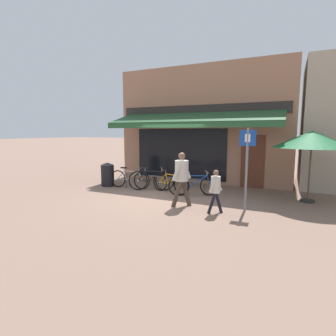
{
  "coord_description": "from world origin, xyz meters",
  "views": [
    {
      "loc": [
        4.02,
        -7.86,
        2.22
      ],
      "look_at": [
        0.48,
        -0.18,
        1.05
      ],
      "focal_mm": 28.0,
      "sensor_mm": 36.0,
      "label": 1
    }
  ],
  "objects": [
    {
      "name": "pedestrian_adult",
      "position": [
        1.18,
        -0.73,
        0.98
      ],
      "size": [
        0.55,
        0.7,
        1.64
      ],
      "rotation": [
        0.0,
        0.0,
        0.14
      ],
      "color": "#47382D",
      "rests_on": "ground_plane"
    },
    {
      "name": "shop_front",
      "position": [
        0.48,
        4.38,
        2.51
      ],
      "size": [
        7.57,
        4.73,
        5.02
      ],
      "color": "#9E7056",
      "rests_on": "ground_plane"
    },
    {
      "name": "cafe_parasol",
      "position": [
        4.66,
        1.41,
        1.98
      ],
      "size": [
        2.31,
        2.31,
        2.25
      ],
      "color": "#4C3D2D",
      "rests_on": "ground_plane"
    },
    {
      "name": "bicycle_blue",
      "position": [
        1.1,
        0.66,
        0.39
      ],
      "size": [
        1.66,
        0.87,
        0.87
      ],
      "rotation": [
        0.01,
        0.0,
        0.46
      ],
      "color": "black",
      "rests_on": "ground_plane"
    },
    {
      "name": "pedestrian_child",
      "position": [
        2.28,
        -0.98,
        0.73
      ],
      "size": [
        0.4,
        0.46,
        1.21
      ],
      "rotation": [
        0.0,
        0.0,
        0.14
      ],
      "color": "black",
      "rests_on": "ground_plane"
    },
    {
      "name": "bicycle_black",
      "position": [
        -0.7,
        0.84,
        0.39
      ],
      "size": [
        1.7,
        0.87,
        0.91
      ],
      "rotation": [
        -0.15,
        0.0,
        0.39
      ],
      "color": "black",
      "rests_on": "ground_plane"
    },
    {
      "name": "ground_plane",
      "position": [
        0.0,
        0.0,
        0.0
      ],
      "size": [
        160.0,
        160.0,
        0.0
      ],
      "primitive_type": "plane",
      "color": "#846656"
    },
    {
      "name": "bicycle_orange",
      "position": [
        0.15,
        0.73,
        0.37
      ],
      "size": [
        1.66,
        0.6,
        0.83
      ],
      "rotation": [
        -0.04,
        0.0,
        -0.27
      ],
      "color": "black",
      "rests_on": "ground_plane"
    },
    {
      "name": "parking_sign",
      "position": [
        2.98,
        -0.35,
        1.43
      ],
      "size": [
        0.44,
        0.07,
        2.33
      ],
      "color": "slate",
      "rests_on": "ground_plane"
    },
    {
      "name": "bike_rack_rail",
      "position": [
        -0.22,
        0.85,
        0.47
      ],
      "size": [
        3.35,
        0.04,
        0.57
      ],
      "color": "#47494F",
      "rests_on": "ground_plane"
    },
    {
      "name": "bicycle_silver",
      "position": [
        -1.64,
        0.78,
        0.37
      ],
      "size": [
        1.76,
        0.52,
        0.83
      ],
      "rotation": [
        -0.03,
        0.0,
        0.06
      ],
      "color": "black",
      "rests_on": "ground_plane"
    },
    {
      "name": "litter_bin",
      "position": [
        -2.71,
        0.77,
        0.49
      ],
      "size": [
        0.54,
        0.54,
        0.98
      ],
      "color": "black",
      "rests_on": "ground_plane"
    }
  ]
}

